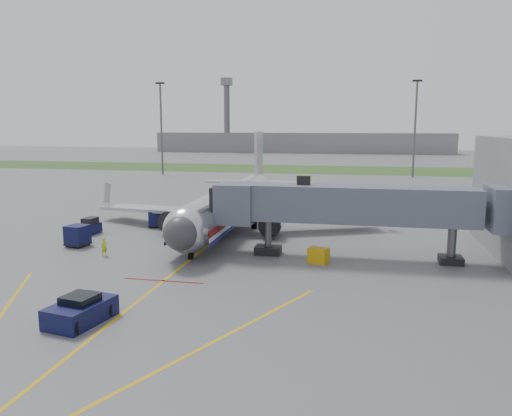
% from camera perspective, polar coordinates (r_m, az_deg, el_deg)
% --- Properties ---
extents(ground, '(400.00, 400.00, 0.00)m').
position_cam_1_polar(ground, '(40.31, -8.38, -6.54)').
color(ground, '#565659').
rests_on(ground, ground).
extents(grass_strip, '(300.00, 25.00, 0.01)m').
position_cam_1_polar(grass_strip, '(127.57, 5.50, 4.44)').
color(grass_strip, '#2D4C1E').
rests_on(grass_strip, ground).
extents(apron_markings, '(21.52, 50.00, 0.01)m').
position_cam_1_polar(apron_markings, '(33.78, -12.70, -9.85)').
color(apron_markings, gold).
rests_on(apron_markings, ground).
extents(airliner, '(32.10, 35.67, 10.25)m').
position_cam_1_polar(airliner, '(54.00, -2.95, 0.50)').
color(airliner, silver).
rests_on(airliner, ground).
extents(jet_bridge, '(25.30, 4.00, 6.90)m').
position_cam_1_polar(jet_bridge, '(41.91, 10.68, 0.27)').
color(jet_bridge, slate).
rests_on(jet_bridge, ground).
extents(light_mast_left, '(2.00, 0.44, 20.40)m').
position_cam_1_polar(light_mast_left, '(114.90, -10.77, 9.15)').
color(light_mast_left, '#595B60').
rests_on(light_mast_left, ground).
extents(light_mast_right, '(2.00, 0.44, 20.40)m').
position_cam_1_polar(light_mast_right, '(111.99, 17.73, 8.87)').
color(light_mast_right, '#595B60').
rests_on(light_mast_right, ground).
extents(distant_terminal, '(120.00, 14.00, 8.00)m').
position_cam_1_polar(distant_terminal, '(207.83, 5.13, 7.47)').
color(distant_terminal, slate).
rests_on(distant_terminal, ground).
extents(control_tower, '(4.00, 4.00, 30.00)m').
position_cam_1_polar(control_tower, '(208.44, -3.35, 11.16)').
color(control_tower, '#595B60').
rests_on(control_tower, ground).
extents(pushback_tug, '(3.02, 4.21, 1.60)m').
position_cam_1_polar(pushback_tug, '(30.43, -19.40, -11.02)').
color(pushback_tug, '#0C0B34').
rests_on(pushback_tug, ground).
extents(baggage_tug, '(1.40, 2.49, 1.69)m').
position_cam_1_polar(baggage_tug, '(53.92, -18.41, -2.04)').
color(baggage_tug, '#0C0B34').
rests_on(baggage_tug, ground).
extents(baggage_cart_a, '(2.10, 2.10, 1.76)m').
position_cam_1_polar(baggage_cart_a, '(55.71, -11.35, -1.23)').
color(baggage_cart_a, '#0C0B34').
rests_on(baggage_cart_a, ground).
extents(baggage_cart_b, '(2.11, 2.11, 1.95)m').
position_cam_1_polar(baggage_cart_b, '(48.82, -19.74, -2.98)').
color(baggage_cart_b, '#0C0B34').
rests_on(baggage_cart_b, ground).
extents(baggage_cart_c, '(1.95, 1.95, 1.70)m').
position_cam_1_polar(baggage_cart_c, '(50.51, -7.64, -2.25)').
color(baggage_cart_c, '#0C0B34').
rests_on(baggage_cart_c, ground).
extents(belt_loader, '(1.89, 4.38, 2.08)m').
position_cam_1_polar(belt_loader, '(53.59, -5.93, -1.92)').
color(belt_loader, '#0C0B34').
rests_on(belt_loader, ground).
extents(ground_power_cart, '(1.83, 1.55, 1.24)m').
position_cam_1_polar(ground_power_cart, '(40.84, 7.15, -5.41)').
color(ground_power_cart, '#CA950B').
rests_on(ground_power_cart, ground).
extents(ramp_worker, '(0.62, 0.70, 1.60)m').
position_cam_1_polar(ramp_worker, '(44.48, -16.95, -4.27)').
color(ramp_worker, '#BED619').
rests_on(ramp_worker, ground).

